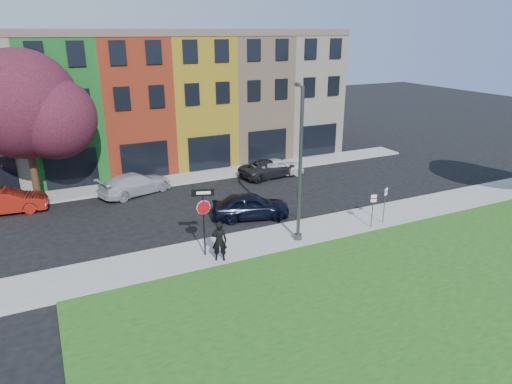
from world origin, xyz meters
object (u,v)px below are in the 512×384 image
man (219,241)px  sedan_near (251,206)px  street_lamp (300,165)px  stop_sign (203,209)px

man → sedan_near: 5.59m
man → street_lamp: size_ratio=0.25×
man → street_lamp: (4.58, 0.56, 2.97)m
street_lamp → man: bearing=-149.3°
stop_sign → sedan_near: bearing=59.2°
stop_sign → man: stop_sign is taller
stop_sign → man: bearing=-40.5°
man → sedan_near: bearing=-106.9°
stop_sign → man: (0.46, -0.76, -1.41)m
stop_sign → street_lamp: (5.04, -0.21, 1.56)m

